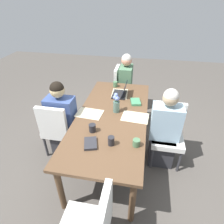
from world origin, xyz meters
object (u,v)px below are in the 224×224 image
person_far_left_mid (164,132)px  book_blue_cover (91,143)px  person_head_left_left_near (125,87)px  coffee_mug_centre_left (111,141)px  chair_far_left_mid (168,131)px  coffee_mug_near_right (92,128)px  person_near_left_far (63,123)px  coffee_mug_centre_right (136,143)px  dining_table (112,119)px  chair_head_left_left_near (122,86)px  coffee_mug_near_left (115,84)px  book_red_cover (136,102)px  flower_vase (116,103)px  chair_near_left_far (57,127)px  laptop_head_left_left_near (121,93)px

person_far_left_mid → book_blue_cover: size_ratio=5.97×
person_head_left_left_near → coffee_mug_centre_left: person_head_left_left_near is taller
chair_far_left_mid → book_blue_cover: bearing=-52.5°
coffee_mug_near_right → coffee_mug_centre_left: 0.33m
person_near_left_far → coffee_mug_centre_right: (0.50, 1.11, 0.25)m
person_near_left_far → dining_table: bearing=93.8°
person_head_left_left_near → person_far_left_mid: 1.53m
chair_head_left_left_near → person_far_left_mid: 1.62m
coffee_mug_centre_left → coffee_mug_near_left: bearing=-172.0°
chair_far_left_mid → person_near_left_far: person_near_left_far is taller
coffee_mug_centre_left → book_red_cover: coffee_mug_centre_left is taller
person_head_left_left_near → coffee_mug_centre_right: size_ratio=14.13×
dining_table → flower_vase: size_ratio=7.57×
chair_far_left_mid → flower_vase: flower_vase is taller
person_far_left_mid → chair_near_left_far: (0.14, -1.53, -0.03)m
dining_table → book_red_cover: (-0.39, 0.29, 0.09)m
coffee_mug_near_left → book_blue_cover: (1.53, -0.02, -0.03)m
flower_vase → book_blue_cover: bearing=-13.4°
person_far_left_mid → chair_near_left_far: bearing=-84.9°
chair_head_left_left_near → person_head_left_left_near: 0.10m
person_head_left_left_near → chair_far_left_mid: bearing=31.2°
dining_table → flower_vase: (-0.10, 0.04, 0.21)m
person_near_left_far → coffee_mug_near_left: bearing=146.7°
person_head_left_left_near → coffee_mug_near_right: bearing=-6.3°
book_red_cover → book_blue_cover: (1.02, -0.42, -0.00)m
coffee_mug_centre_left → person_head_left_left_near: bearing=-177.8°
person_head_left_left_near → flower_vase: bearing=0.8°
flower_vase → laptop_head_left_left_near: (-0.50, -0.01, -0.09)m
chair_head_left_left_near → book_red_cover: size_ratio=4.50×
person_head_left_left_near → coffee_mug_centre_left: size_ratio=11.06×
coffee_mug_near_left → coffee_mug_centre_right: size_ratio=1.11×
dining_table → book_blue_cover: size_ratio=10.62×
chair_near_left_far → flower_vase: flower_vase is taller
coffee_mug_near_left → coffee_mug_centre_left: (1.49, 0.21, 0.01)m
coffee_mug_centre_left → book_blue_cover: 0.24m
coffee_mug_centre_left → book_blue_cover: bearing=-79.5°
person_far_left_mid → laptop_head_left_left_near: bearing=-129.7°
chair_near_left_far → coffee_mug_centre_right: (0.43, 1.17, 0.28)m
person_far_left_mid → chair_far_left_mid: bearing=141.2°
flower_vase → laptop_head_left_left_near: size_ratio=0.88×
chair_near_left_far → coffee_mug_near_right: (0.27, 0.63, 0.28)m
chair_head_left_left_near → book_red_cover: 1.12m
dining_table → flower_vase: flower_vase is taller
chair_far_left_mid → person_head_left_left_near: bearing=-148.8°
chair_near_left_far → coffee_mug_centre_right: size_ratio=10.64×
coffee_mug_centre_left → book_blue_cover: size_ratio=0.54×
person_near_left_far → flower_vase: person_near_left_far is taller
dining_table → person_near_left_far: size_ratio=1.78×
coffee_mug_centre_left → book_red_cover: bearing=168.7°
chair_far_left_mid → chair_near_left_far: (0.21, -1.59, 0.00)m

